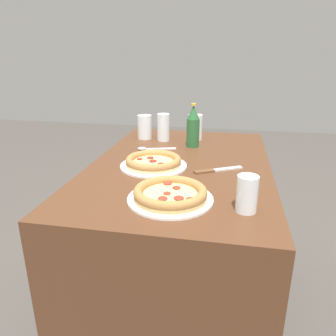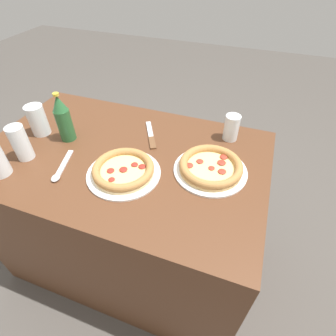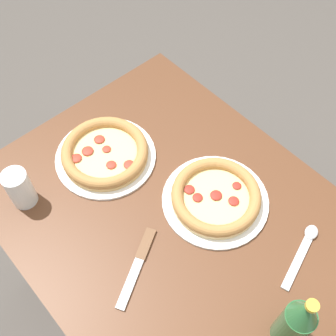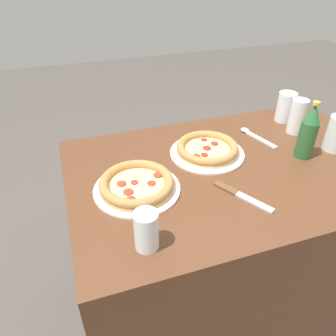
# 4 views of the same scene
# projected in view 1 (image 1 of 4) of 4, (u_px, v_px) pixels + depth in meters

# --- Properties ---
(ground_plane) EXTENTS (8.00, 8.00, 0.00)m
(ground_plane) POSITION_uv_depth(u_px,v_px,m) (179.00, 304.00, 1.67)
(ground_plane) COLOR #4C4742
(table) EXTENTS (1.19, 0.75, 0.76)m
(table) POSITION_uv_depth(u_px,v_px,m) (179.00, 240.00, 1.54)
(table) COLOR #56331E
(table) RESTS_ON ground_plane
(pizza_salami) EXTENTS (0.28, 0.28, 0.04)m
(pizza_salami) POSITION_uv_depth(u_px,v_px,m) (170.00, 194.00, 1.06)
(pizza_salami) COLOR white
(pizza_salami) RESTS_ON table
(pizza_veggie) EXTENTS (0.28, 0.28, 0.04)m
(pizza_veggie) POSITION_uv_depth(u_px,v_px,m) (153.00, 162.00, 1.36)
(pizza_veggie) COLOR white
(pizza_veggie) RESTS_ON table
(glass_cola) EXTENTS (0.06, 0.06, 0.11)m
(glass_cola) POSITION_uv_depth(u_px,v_px,m) (247.00, 196.00, 0.98)
(glass_cola) COLOR white
(glass_cola) RESTS_ON table
(glass_water) EXTENTS (0.08, 0.08, 0.13)m
(glass_water) POSITION_uv_depth(u_px,v_px,m) (195.00, 128.00, 1.77)
(glass_water) COLOR white
(glass_water) RESTS_ON table
(glass_lemonade) EXTENTS (0.07, 0.07, 0.14)m
(glass_lemonade) POSITION_uv_depth(u_px,v_px,m) (163.00, 129.00, 1.74)
(glass_lemonade) COLOR white
(glass_lemonade) RESTS_ON table
(glass_mango_juice) EXTENTS (0.08, 0.08, 0.13)m
(glass_mango_juice) POSITION_uv_depth(u_px,v_px,m) (145.00, 128.00, 1.78)
(glass_mango_juice) COLOR white
(glass_mango_juice) RESTS_ON table
(beer_bottle) EXTENTS (0.06, 0.06, 0.22)m
(beer_bottle) POSITION_uv_depth(u_px,v_px,m) (193.00, 127.00, 1.62)
(beer_bottle) COLOR #286033
(beer_bottle) RESTS_ON table
(knife) EXTENTS (0.12, 0.19, 0.01)m
(knife) POSITION_uv_depth(u_px,v_px,m) (216.00, 170.00, 1.32)
(knife) COLOR brown
(knife) RESTS_ON table
(spoon) EXTENTS (0.08, 0.19, 0.01)m
(spoon) POSITION_uv_depth(u_px,v_px,m) (151.00, 149.00, 1.60)
(spoon) COLOR silver
(spoon) RESTS_ON table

